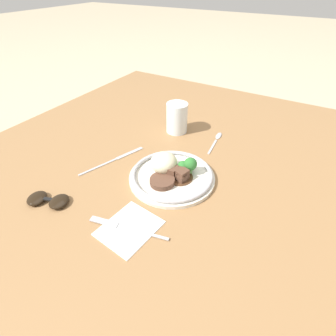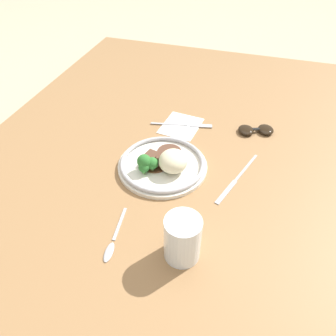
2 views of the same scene
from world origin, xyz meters
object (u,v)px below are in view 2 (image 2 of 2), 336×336
Objects in this scene: plate at (163,163)px; knife at (236,180)px; juice_glass at (182,240)px; fork at (187,125)px; sunglasses at (256,130)px; spoon at (112,245)px.

plate is 0.20m from knife.
juice_glass is 0.48m from fork.
sunglasses is (-0.24, 0.22, -0.01)m from plate.
plate is at bearing -104.96° from fork.
juice_glass reaches higher than knife.
juice_glass reaches higher than fork.
plate is at bearing -61.65° from sunglasses.
spoon is 1.24× the size of sunglasses.
knife is (-0.26, 0.08, -0.05)m from juice_glass.
plate is at bearing -154.11° from juice_glass.
juice_glass is at bearing 2.20° from knife.
spoon is (0.02, -0.15, -0.05)m from juice_glass.
sunglasses is at bearing 137.72° from plate.
juice_glass is at bearing 92.52° from spoon.
juice_glass is 0.27m from knife.
sunglasses reaches higher than fork.
plate reaches higher than sunglasses.
fork and spoon have the same top height.
sunglasses is (-0.23, 0.03, 0.01)m from knife.
sunglasses is at bearing -167.40° from knife.
fork reaches higher than knife.
spoon is (0.48, -0.04, -0.00)m from fork.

